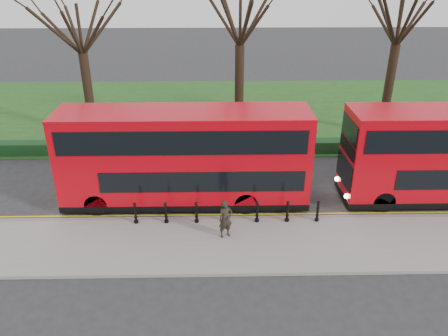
{
  "coord_description": "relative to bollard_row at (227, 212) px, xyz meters",
  "views": [
    {
      "loc": [
        0.43,
        -18.31,
        11.17
      ],
      "look_at": [
        0.8,
        0.5,
        2.0
      ],
      "focal_mm": 35.0,
      "sensor_mm": 36.0,
      "label": 1
    }
  ],
  "objects": [
    {
      "name": "yellow_line_inner",
      "position": [
        -0.89,
        0.85,
        -0.64
      ],
      "size": [
        60.0,
        0.1,
        0.01
      ],
      "primitive_type": "cube",
      "color": "yellow",
      "rests_on": "ground"
    },
    {
      "name": "grass_verge",
      "position": [
        -0.89,
        16.35,
        -0.62
      ],
      "size": [
        60.0,
        18.0,
        0.06
      ],
      "primitive_type": "cube",
      "color": "#194617",
      "rests_on": "ground"
    },
    {
      "name": "pavement",
      "position": [
        -0.89,
        -1.65,
        -0.58
      ],
      "size": [
        60.0,
        4.0,
        0.15
      ],
      "primitive_type": "cube",
      "color": "gray",
      "rests_on": "ground"
    },
    {
      "name": "ground",
      "position": [
        -0.89,
        1.35,
        -0.65
      ],
      "size": [
        120.0,
        120.0,
        0.0
      ],
      "primitive_type": "plane",
      "color": "#28282B",
      "rests_on": "ground"
    },
    {
      "name": "tree_mid",
      "position": [
        1.11,
        11.35,
        7.36
      ],
      "size": [
        7.05,
        7.05,
        11.02
      ],
      "color": "black",
      "rests_on": "ground"
    },
    {
      "name": "tree_right",
      "position": [
        11.11,
        11.35,
        7.36
      ],
      "size": [
        7.05,
        7.05,
        11.02
      ],
      "color": "black",
      "rests_on": "ground"
    },
    {
      "name": "kerb",
      "position": [
        -0.89,
        0.35,
        -0.58
      ],
      "size": [
        60.0,
        0.25,
        0.16
      ],
      "primitive_type": "cube",
      "color": "slate",
      "rests_on": "ground"
    },
    {
      "name": "bus_lead",
      "position": [
        -1.99,
        2.19,
        1.74
      ],
      "size": [
        11.92,
        2.74,
        4.75
      ],
      "color": "#BE0510",
      "rests_on": "ground"
    },
    {
      "name": "hedge",
      "position": [
        -0.89,
        8.15,
        -0.25
      ],
      "size": [
        60.0,
        0.9,
        0.8
      ],
      "primitive_type": "cube",
      "color": "black",
      "rests_on": "ground"
    },
    {
      "name": "pedestrian",
      "position": [
        -0.09,
        -1.13,
        0.37
      ],
      "size": [
        0.75,
        0.64,
        1.74
      ],
      "primitive_type": "imported",
      "rotation": [
        0.0,
        0.0,
        0.43
      ],
      "color": "black",
      "rests_on": "pavement"
    },
    {
      "name": "bollard_row",
      "position": [
        0.0,
        0.0,
        0.0
      ],
      "size": [
        8.46,
        0.15,
        1.0
      ],
      "color": "black",
      "rests_on": "pavement"
    },
    {
      "name": "yellow_line_outer",
      "position": [
        -0.89,
        0.65,
        -0.64
      ],
      "size": [
        60.0,
        0.1,
        0.01
      ],
      "primitive_type": "cube",
      "color": "yellow",
      "rests_on": "ground"
    },
    {
      "name": "tree_left",
      "position": [
        -8.89,
        11.35,
        6.76
      ],
      "size": [
        6.53,
        6.53,
        10.21
      ],
      "color": "black",
      "rests_on": "ground"
    }
  ]
}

